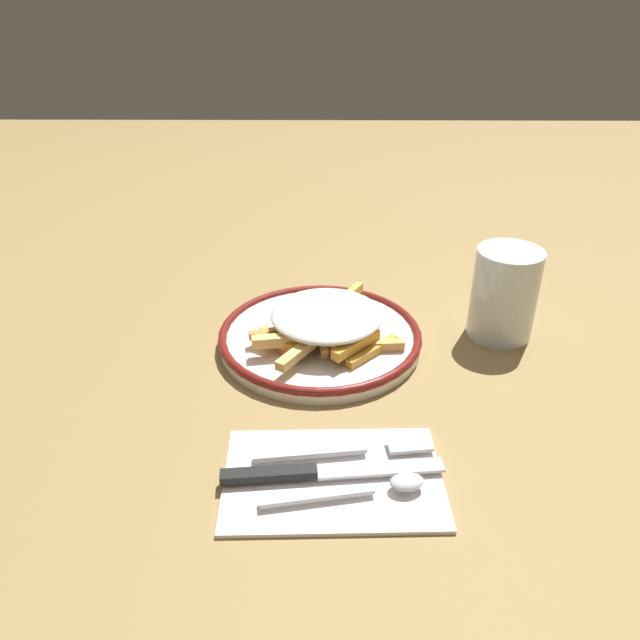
{
  "coord_description": "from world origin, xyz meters",
  "views": [
    {
      "loc": [
        0.66,
        0.01,
        0.42
      ],
      "look_at": [
        0.0,
        0.0,
        0.04
      ],
      "focal_mm": 34.5,
      "sensor_mm": 36.0,
      "label": 1
    }
  ],
  "objects_px": {
    "fries_heap": "(326,320)",
    "napkin": "(333,476)",
    "fork": "(345,449)",
    "spoon": "(371,487)",
    "plate": "(320,337)",
    "water_glass": "(504,294)",
    "knife": "(313,472)"
  },
  "relations": [
    {
      "from": "napkin",
      "to": "spoon",
      "type": "bearing_deg",
      "value": 57.56
    },
    {
      "from": "fries_heap",
      "to": "fork",
      "type": "bearing_deg",
      "value": 5.52
    },
    {
      "from": "fries_heap",
      "to": "knife",
      "type": "relative_size",
      "value": 0.96
    },
    {
      "from": "plate",
      "to": "knife",
      "type": "distance_m",
      "value": 0.24
    },
    {
      "from": "fork",
      "to": "water_glass",
      "type": "height_order",
      "value": "water_glass"
    },
    {
      "from": "fork",
      "to": "knife",
      "type": "bearing_deg",
      "value": -44.54
    },
    {
      "from": "spoon",
      "to": "plate",
      "type": "bearing_deg",
      "value": -169.41
    },
    {
      "from": "spoon",
      "to": "fork",
      "type": "bearing_deg",
      "value": -156.59
    },
    {
      "from": "plate",
      "to": "fries_heap",
      "type": "xyz_separation_m",
      "value": [
        0.01,
        0.01,
        0.03
      ]
    },
    {
      "from": "napkin",
      "to": "water_glass",
      "type": "xyz_separation_m",
      "value": [
        -0.27,
        0.22,
        0.05
      ]
    },
    {
      "from": "plate",
      "to": "spoon",
      "type": "bearing_deg",
      "value": 10.59
    },
    {
      "from": "napkin",
      "to": "fork",
      "type": "relative_size",
      "value": 1.16
    },
    {
      "from": "fries_heap",
      "to": "napkin",
      "type": "height_order",
      "value": "fries_heap"
    },
    {
      "from": "plate",
      "to": "napkin",
      "type": "height_order",
      "value": "plate"
    },
    {
      "from": "plate",
      "to": "knife",
      "type": "xyz_separation_m",
      "value": [
        0.24,
        -0.0,
        0.0
      ]
    },
    {
      "from": "napkin",
      "to": "water_glass",
      "type": "bearing_deg",
      "value": 140.6
    },
    {
      "from": "fries_heap",
      "to": "fork",
      "type": "distance_m",
      "value": 0.2
    },
    {
      "from": "fries_heap",
      "to": "knife",
      "type": "xyz_separation_m",
      "value": [
        0.23,
        -0.01,
        -0.03
      ]
    },
    {
      "from": "water_glass",
      "to": "fork",
      "type": "bearing_deg",
      "value": -41.11
    },
    {
      "from": "water_glass",
      "to": "napkin",
      "type": "bearing_deg",
      "value": -39.4
    },
    {
      "from": "napkin",
      "to": "fries_heap",
      "type": "bearing_deg",
      "value": -178.19
    },
    {
      "from": "fork",
      "to": "knife",
      "type": "relative_size",
      "value": 0.84
    },
    {
      "from": "knife",
      "to": "water_glass",
      "type": "bearing_deg",
      "value": 138.47
    },
    {
      "from": "plate",
      "to": "spoon",
      "type": "distance_m",
      "value": 0.27
    },
    {
      "from": "fork",
      "to": "fries_heap",
      "type": "bearing_deg",
      "value": -174.48
    },
    {
      "from": "plate",
      "to": "water_glass",
      "type": "xyz_separation_m",
      "value": [
        -0.03,
        0.23,
        0.05
      ]
    },
    {
      "from": "fork",
      "to": "knife",
      "type": "xyz_separation_m",
      "value": [
        0.03,
        -0.03,
        0.0
      ]
    },
    {
      "from": "knife",
      "to": "water_glass",
      "type": "distance_m",
      "value": 0.36
    },
    {
      "from": "fries_heap",
      "to": "water_glass",
      "type": "bearing_deg",
      "value": 99.28
    },
    {
      "from": "fork",
      "to": "spoon",
      "type": "xyz_separation_m",
      "value": [
        0.05,
        0.02,
        0.0
      ]
    },
    {
      "from": "napkin",
      "to": "spoon",
      "type": "relative_size",
      "value": 1.35
    },
    {
      "from": "fork",
      "to": "spoon",
      "type": "height_order",
      "value": "spoon"
    }
  ]
}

